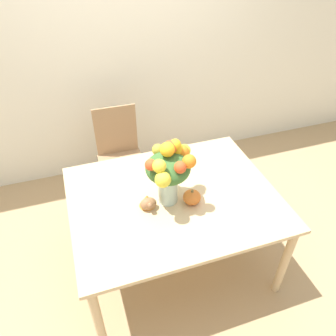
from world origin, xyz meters
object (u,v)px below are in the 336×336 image
pumpkin (192,197)px  turkey_figurine (148,202)px  dining_chair_near_window (120,156)px  flower_vase (169,169)px

pumpkin → turkey_figurine: 0.31m
dining_chair_near_window → flower_vase: bearing=-78.8°
flower_vase → pumpkin: bearing=-27.3°
turkey_figurine → dining_chair_near_window: dining_chair_near_window is taller
turkey_figurine → flower_vase: bearing=6.2°
flower_vase → turkey_figurine: size_ratio=3.16×
flower_vase → dining_chair_near_window: flower_vase is taller
flower_vase → turkey_figurine: (-0.16, -0.02, -0.23)m
flower_vase → turkey_figurine: 0.28m
pumpkin → turkey_figurine: bearing=169.5°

